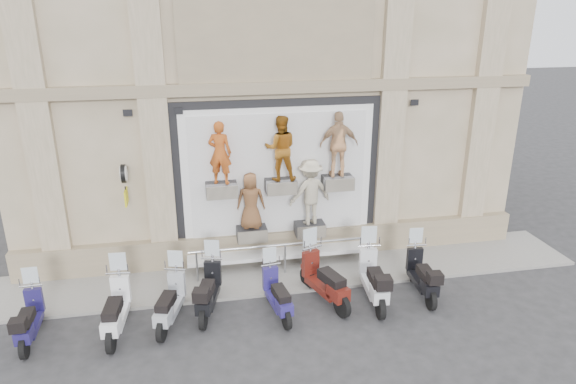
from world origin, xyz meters
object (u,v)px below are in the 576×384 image
(scooter_b, at_px, (115,300))
(scooter_d, at_px, (208,282))
(scooter_h, at_px, (423,267))
(scooter_g, at_px, (374,270))
(clock_sign_bracket, at_px, (124,179))
(scooter_e, at_px, (277,286))
(scooter_a, at_px, (28,310))
(scooter_f, at_px, (325,271))
(guard_rail, at_px, (285,259))
(scooter_c, at_px, (169,293))

(scooter_b, relative_size, scooter_d, 1.04)
(scooter_h, bearing_deg, scooter_g, -172.72)
(clock_sign_bracket, distance_m, scooter_b, 3.01)
(scooter_e, relative_size, scooter_g, 0.85)
(scooter_a, distance_m, scooter_f, 6.56)
(scooter_a, height_order, scooter_e, scooter_a)
(guard_rail, height_order, scooter_a, scooter_a)
(scooter_a, height_order, scooter_c, scooter_c)
(clock_sign_bracket, bearing_deg, scooter_d, -44.83)
(scooter_e, height_order, scooter_f, scooter_f)
(scooter_g, xyz_separation_m, scooter_h, (1.28, 0.06, -0.08))
(guard_rail, bearing_deg, scooter_f, -64.80)
(clock_sign_bracket, xyz_separation_m, scooter_g, (5.75, -2.12, -1.96))
(clock_sign_bracket, distance_m, scooter_f, 5.34)
(scooter_b, bearing_deg, scooter_a, -177.64)
(scooter_c, bearing_deg, scooter_h, 16.34)
(scooter_e, relative_size, scooter_h, 0.94)
(scooter_a, relative_size, scooter_d, 0.92)
(clock_sign_bracket, relative_size, scooter_g, 0.49)
(scooter_d, distance_m, scooter_e, 1.60)
(scooter_e, xyz_separation_m, scooter_g, (2.37, 0.10, 0.12))
(scooter_f, bearing_deg, scooter_c, 164.58)
(scooter_c, bearing_deg, scooter_b, -158.22)
(clock_sign_bracket, bearing_deg, scooter_f, -22.73)
(scooter_a, relative_size, scooter_c, 0.95)
(scooter_a, bearing_deg, guard_rail, 14.56)
(guard_rail, distance_m, scooter_a, 6.12)
(guard_rail, bearing_deg, scooter_h, -26.94)
(scooter_b, bearing_deg, scooter_d, 16.51)
(guard_rail, height_order, clock_sign_bracket, clock_sign_bracket)
(scooter_g, relative_size, scooter_h, 1.10)
(clock_sign_bracket, distance_m, scooter_c, 3.10)
(scooter_a, bearing_deg, clock_sign_bracket, 46.15)
(scooter_h, bearing_deg, scooter_f, -178.53)
(scooter_g, bearing_deg, clock_sign_bracket, 166.21)
(clock_sign_bracket, xyz_separation_m, scooter_b, (-0.18, -2.24, -2.00))
(scooter_f, bearing_deg, scooter_h, -21.93)
(clock_sign_bracket, relative_size, scooter_b, 0.52)
(guard_rail, xyz_separation_m, scooter_c, (-2.94, -1.66, 0.29))
(guard_rail, distance_m, scooter_h, 3.53)
(scooter_b, bearing_deg, scooter_c, 10.64)
(scooter_h, bearing_deg, scooter_e, -172.85)
(guard_rail, bearing_deg, scooter_e, -106.43)
(scooter_e, bearing_deg, scooter_a, 171.37)
(clock_sign_bracket, xyz_separation_m, scooter_d, (1.83, -1.82, -2.03))
(clock_sign_bracket, xyz_separation_m, scooter_a, (-1.97, -2.17, -2.09))
(scooter_c, bearing_deg, scooter_g, 15.83)
(scooter_a, xyz_separation_m, scooter_h, (9.01, 0.11, 0.05))
(scooter_b, relative_size, scooter_g, 0.96)
(scooter_d, distance_m, scooter_f, 2.76)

